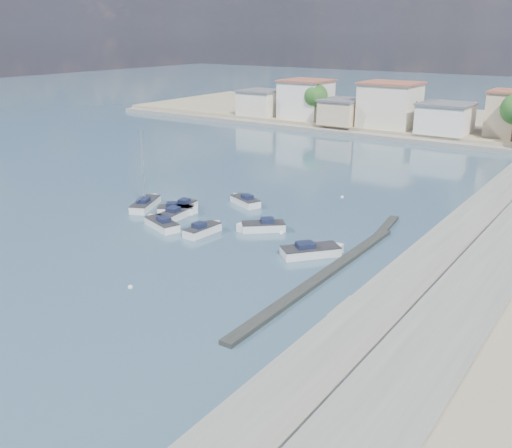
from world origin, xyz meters
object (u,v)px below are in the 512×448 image
Objects in this scene: motorboat_h at (313,251)px; motorboat_g at (181,208)px; motorboat_a at (204,230)px; motorboat_e at (177,214)px; motorboat_f at (244,201)px; motorboat_b at (178,210)px; motorboat_c at (161,224)px; motorboat_d at (261,227)px; sailboat at (146,204)px.

motorboat_g is at bearing 170.89° from motorboat_h.
motorboat_a is 6.20m from motorboat_e.
motorboat_f is 0.88× the size of motorboat_h.
motorboat_a is 10.68m from motorboat_f.
motorboat_b and motorboat_g have the same top height.
motorboat_e is at bearing -49.38° from motorboat_b.
motorboat_a is at bearing -174.30° from motorboat_h.
motorboat_f is at bearing 103.86° from motorboat_a.
motorboat_c is at bearing -75.06° from motorboat_e.
motorboat_h is at bearing -6.91° from motorboat_b.
motorboat_e and motorboat_g have the same top height.
motorboat_d is at bearing 8.82° from motorboat_e.
motorboat_d and motorboat_h have the same top height.
motorboat_g is 4.51m from sailboat.
motorboat_g is (-6.62, 4.11, 0.00)m from motorboat_a.
motorboat_f is at bearing 57.01° from motorboat_g.
motorboat_c is at bearing -167.27° from motorboat_a.
motorboat_c and motorboat_g have the same top height.
motorboat_f is (2.21, 11.44, -0.00)m from motorboat_c.
motorboat_e is at bearing -7.23° from sailboat.
motorboat_c is at bearing -100.91° from motorboat_f.
motorboat_a and motorboat_c have the same top height.
motorboat_f is at bearing 147.20° from motorboat_h.
motorboat_c is 1.09× the size of motorboat_g.
motorboat_e is 0.56× the size of sailboat.
motorboat_h is (16.48, 2.25, -0.00)m from motorboat_c.
motorboat_d is (8.88, 5.03, -0.00)m from motorboat_c.
motorboat_e is 1.09× the size of motorboat_f.
motorboat_f is at bearing 79.09° from motorboat_c.
motorboat_g is at bearing 98.22° from motorboat_b.
motorboat_a is 0.90× the size of motorboat_c.
motorboat_e is 5.36m from sailboat.
motorboat_c is at bearing -150.49° from motorboat_d.
motorboat_a is at bearing -27.41° from motorboat_b.
motorboat_h is (17.41, -1.26, 0.00)m from motorboat_e.
motorboat_b is 8.03m from motorboat_f.
motorboat_a is 7.34m from motorboat_b.
motorboat_b is 0.80× the size of motorboat_e.
motorboat_c is at bearing -68.55° from motorboat_b.
motorboat_f is (3.96, 6.99, 0.00)m from motorboat_b.
motorboat_e is at bearing 104.94° from motorboat_c.
motorboat_h is at bearing 7.76° from motorboat_c.
motorboat_a is 1.04× the size of motorboat_d.
motorboat_c is 1.15× the size of motorboat_d.
motorboat_e is 8.54m from motorboat_f.
motorboat_b is 18.36m from motorboat_h.
motorboat_a is at bearing -23.08° from motorboat_e.
motorboat_c is at bearing -172.24° from motorboat_h.
motorboat_c is 1.00× the size of motorboat_e.
motorboat_a is 7.79m from motorboat_g.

